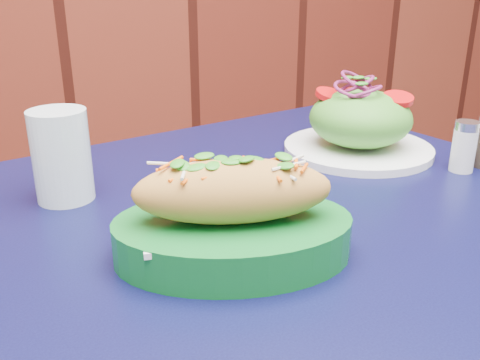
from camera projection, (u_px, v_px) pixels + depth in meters
name	position (u px, v px, depth m)	size (l,w,h in m)	color
cafe_table	(294.00, 278.00, 0.67)	(0.94, 0.94, 0.75)	black
banh_mi_basket	(233.00, 218.00, 0.53)	(0.27, 0.22, 0.11)	#0E6323
salad_plate	(360.00, 124.00, 0.83)	(0.23, 0.23, 0.12)	white
water_glass	(62.00, 156.00, 0.66)	(0.07, 0.07, 0.11)	silver
salt_shaker	(464.00, 147.00, 0.76)	(0.03, 0.03, 0.07)	white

